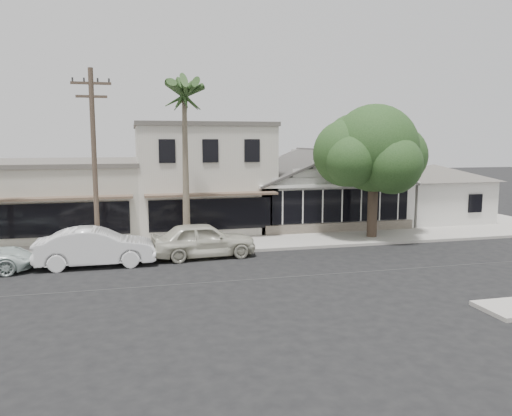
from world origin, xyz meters
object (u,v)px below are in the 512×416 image
object	(u,v)px
shade_tree	(371,151)
utility_pole	(94,160)
car_1	(96,247)
car_0	(203,240)

from	to	relation	value
shade_tree	utility_pole	bearing A→B (deg)	-173.90
utility_pole	car_1	bearing A→B (deg)	-90.58
car_1	car_0	bearing A→B (deg)	-84.47
car_0	car_1	bearing A→B (deg)	91.82
car_0	car_1	distance (m)	5.03
utility_pole	car_1	size ratio (longest dim) A/B	1.70
utility_pole	car_0	world-z (taller)	utility_pole
car_0	shade_tree	size ratio (longest dim) A/B	0.66
car_0	shade_tree	bearing A→B (deg)	-80.82
utility_pole	car_0	size ratio (longest dim) A/B	1.77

